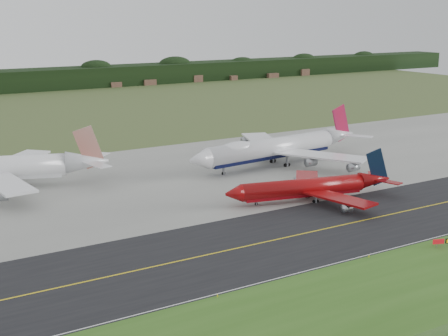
% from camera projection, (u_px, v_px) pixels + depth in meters
% --- Properties ---
extents(ground, '(600.00, 600.00, 0.00)m').
position_uv_depth(ground, '(291.00, 228.00, 131.56)').
color(ground, '#3B4D24').
rests_on(ground, ground).
extents(grass_verge, '(400.00, 30.00, 0.01)m').
position_uv_depth(grass_verge, '(419.00, 290.00, 102.36)').
color(grass_verge, '#325D1B').
rests_on(grass_verge, ground).
extents(taxiway, '(400.00, 32.00, 0.02)m').
position_uv_depth(taxiway, '(303.00, 234.00, 128.22)').
color(taxiway, black).
rests_on(taxiway, ground).
extents(apron, '(400.00, 78.00, 0.01)m').
position_uv_depth(apron, '(181.00, 176.00, 174.10)').
color(apron, gray).
rests_on(apron, ground).
extents(taxiway_centreline, '(400.00, 0.40, 0.00)m').
position_uv_depth(taxiway_centreline, '(303.00, 234.00, 128.21)').
color(taxiway_centreline, gold).
rests_on(taxiway_centreline, taxiway).
extents(taxiway_edge_line, '(400.00, 0.25, 0.00)m').
position_uv_depth(taxiway_edge_line, '(354.00, 258.00, 115.28)').
color(taxiway_edge_line, silver).
rests_on(taxiway_edge_line, taxiway).
extents(horizon_treeline, '(700.00, 25.00, 12.00)m').
position_uv_depth(horizon_treeline, '(6.00, 82.00, 358.62)').
color(horizon_treeline, black).
rests_on(horizon_treeline, ground).
extents(jet_ba_747, '(63.65, 52.44, 15.99)m').
position_uv_depth(jet_ba_747, '(277.00, 147.00, 184.73)').
color(jet_ba_747, silver).
rests_on(jet_ba_747, ground).
extents(jet_red_737, '(43.12, 34.57, 11.73)m').
position_uv_depth(jet_red_737, '(312.00, 187.00, 150.56)').
color(jet_red_737, maroon).
rests_on(jet_red_737, ground).
extents(taxiway_sign, '(4.87, 1.89, 1.70)m').
position_uv_depth(taxiway_sign, '(445.00, 241.00, 120.70)').
color(taxiway_sign, slate).
rests_on(taxiway_sign, ground).
extents(edge_marker_left, '(0.16, 0.16, 0.50)m').
position_uv_depth(edge_marker_left, '(217.00, 296.00, 99.58)').
color(edge_marker_left, yellow).
rests_on(edge_marker_left, ground).
extents(edge_marker_center, '(0.16, 0.16, 0.50)m').
position_uv_depth(edge_marker_center, '(369.00, 256.00, 115.73)').
color(edge_marker_center, yellow).
rests_on(edge_marker_center, ground).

